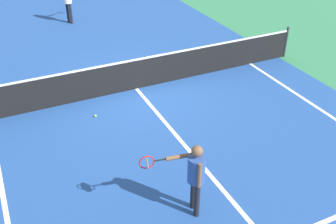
# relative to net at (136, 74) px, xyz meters

# --- Properties ---
(ground_plane) EXTENTS (60.00, 60.00, 0.00)m
(ground_plane) POSITION_rel_net_xyz_m (0.00, 0.00, -0.49)
(ground_plane) COLOR #337F51
(court_surface_inbounds) EXTENTS (10.62, 24.40, 0.00)m
(court_surface_inbounds) POSITION_rel_net_xyz_m (0.00, 0.00, -0.49)
(court_surface_inbounds) COLOR #234C93
(court_surface_inbounds) RESTS_ON ground_plane
(line_center_service) EXTENTS (0.10, 6.40, 0.01)m
(line_center_service) POSITION_rel_net_xyz_m (0.00, -3.20, -0.49)
(line_center_service) COLOR white
(line_center_service) RESTS_ON ground_plane
(net) EXTENTS (11.13, 0.09, 1.07)m
(net) POSITION_rel_net_xyz_m (0.00, 0.00, 0.00)
(net) COLOR #33383D
(net) RESTS_ON ground_plane
(player_near) EXTENTS (1.13, 0.65, 1.55)m
(player_near) POSITION_rel_net_xyz_m (-0.84, -5.09, 0.46)
(player_near) COLOR black
(player_near) RESTS_ON ground_plane
(tennis_ball_near_net) EXTENTS (0.07, 0.07, 0.07)m
(tennis_ball_near_net) POSITION_rel_net_xyz_m (-1.56, -1.00, -0.46)
(tennis_ball_near_net) COLOR #CCE033
(tennis_ball_near_net) RESTS_ON ground_plane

